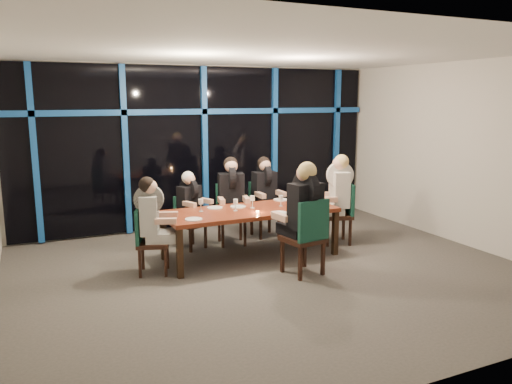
{
  "coord_description": "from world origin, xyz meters",
  "views": [
    {
      "loc": [
        -2.99,
        -5.92,
        2.41
      ],
      "look_at": [
        0.0,
        0.6,
        1.05
      ],
      "focal_mm": 35.0,
      "sensor_mm": 36.0,
      "label": 1
    }
  ],
  "objects_px": {
    "chair_end_left": "(147,237)",
    "chair_far_right": "(263,205)",
    "diner_end_left": "(152,211)",
    "chair_end_right": "(342,210)",
    "wine_bottle": "(313,197)",
    "dining_table": "(250,214)",
    "diner_far_right": "(265,185)",
    "water_pitcher": "(296,202)",
    "chair_far_left": "(188,219)",
    "diner_end_right": "(337,186)",
    "chair_far_mid": "(231,210)",
    "diner_far_left": "(191,199)",
    "diner_far_mid": "(231,188)",
    "diner_near_mid": "(304,202)",
    "chair_near_mid": "(307,233)"
  },
  "relations": [
    {
      "from": "diner_end_right",
      "to": "wine_bottle",
      "type": "relative_size",
      "value": 3.05
    },
    {
      "from": "chair_end_left",
      "to": "wine_bottle",
      "type": "relative_size",
      "value": 2.85
    },
    {
      "from": "chair_far_mid",
      "to": "diner_end_right",
      "type": "distance_m",
      "value": 1.82
    },
    {
      "from": "dining_table",
      "to": "diner_end_right",
      "type": "bearing_deg",
      "value": 3.18
    },
    {
      "from": "dining_table",
      "to": "chair_end_right",
      "type": "distance_m",
      "value": 1.7
    },
    {
      "from": "diner_far_right",
      "to": "diner_near_mid",
      "type": "bearing_deg",
      "value": -101.97
    },
    {
      "from": "diner_far_right",
      "to": "diner_end_left",
      "type": "distance_m",
      "value": 2.48
    },
    {
      "from": "dining_table",
      "to": "chair_far_left",
      "type": "distance_m",
      "value": 1.15
    },
    {
      "from": "diner_end_left",
      "to": "diner_near_mid",
      "type": "bearing_deg",
      "value": -96.63
    },
    {
      "from": "chair_end_right",
      "to": "chair_near_mid",
      "type": "height_order",
      "value": "chair_near_mid"
    },
    {
      "from": "diner_far_right",
      "to": "chair_end_left",
      "type": "bearing_deg",
      "value": -157.12
    },
    {
      "from": "diner_near_mid",
      "to": "chair_end_right",
      "type": "bearing_deg",
      "value": -151.23
    },
    {
      "from": "chair_far_mid",
      "to": "diner_end_right",
      "type": "relative_size",
      "value": 1.0
    },
    {
      "from": "chair_end_left",
      "to": "chair_far_right",
      "type": "bearing_deg",
      "value": -45.3
    },
    {
      "from": "diner_near_mid",
      "to": "water_pitcher",
      "type": "relative_size",
      "value": 5.54
    },
    {
      "from": "chair_far_mid",
      "to": "chair_end_left",
      "type": "bearing_deg",
      "value": -138.5
    },
    {
      "from": "diner_near_mid",
      "to": "wine_bottle",
      "type": "height_order",
      "value": "diner_near_mid"
    },
    {
      "from": "dining_table",
      "to": "wine_bottle",
      "type": "xyz_separation_m",
      "value": [
        1.04,
        -0.09,
        0.19
      ]
    },
    {
      "from": "diner_far_mid",
      "to": "diner_end_left",
      "type": "xyz_separation_m",
      "value": [
        -1.52,
        -0.87,
        -0.06
      ]
    },
    {
      "from": "diner_far_left",
      "to": "wine_bottle",
      "type": "distance_m",
      "value": 1.95
    },
    {
      "from": "chair_near_mid",
      "to": "diner_end_left",
      "type": "bearing_deg",
      "value": -36.37
    },
    {
      "from": "diner_end_left",
      "to": "chair_end_right",
      "type": "bearing_deg",
      "value": -68.54
    },
    {
      "from": "diner_far_mid",
      "to": "chair_end_left",
      "type": "bearing_deg",
      "value": -140.51
    },
    {
      "from": "chair_end_left",
      "to": "wine_bottle",
      "type": "bearing_deg",
      "value": -71.8
    },
    {
      "from": "chair_far_right",
      "to": "chair_near_mid",
      "type": "height_order",
      "value": "chair_near_mid"
    },
    {
      "from": "chair_far_left",
      "to": "chair_end_left",
      "type": "distance_m",
      "value": 1.29
    },
    {
      "from": "chair_far_left",
      "to": "diner_end_left",
      "type": "relative_size",
      "value": 0.95
    },
    {
      "from": "dining_table",
      "to": "diner_far_right",
      "type": "distance_m",
      "value": 1.23
    },
    {
      "from": "dining_table",
      "to": "diner_far_mid",
      "type": "height_order",
      "value": "diner_far_mid"
    },
    {
      "from": "dining_table",
      "to": "chair_end_left",
      "type": "bearing_deg",
      "value": -177.44
    },
    {
      "from": "chair_end_right",
      "to": "water_pitcher",
      "type": "bearing_deg",
      "value": -57.74
    },
    {
      "from": "chair_far_left",
      "to": "diner_near_mid",
      "type": "height_order",
      "value": "diner_near_mid"
    },
    {
      "from": "dining_table",
      "to": "diner_far_right",
      "type": "xyz_separation_m",
      "value": [
        0.72,
        0.98,
        0.23
      ]
    },
    {
      "from": "chair_far_mid",
      "to": "chair_end_left",
      "type": "relative_size",
      "value": 1.07
    },
    {
      "from": "diner_far_left",
      "to": "water_pitcher",
      "type": "relative_size",
      "value": 4.43
    },
    {
      "from": "chair_end_left",
      "to": "diner_end_right",
      "type": "bearing_deg",
      "value": -68.51
    },
    {
      "from": "diner_far_left",
      "to": "diner_end_left",
      "type": "height_order",
      "value": "diner_end_left"
    },
    {
      "from": "chair_near_mid",
      "to": "diner_end_right",
      "type": "distance_m",
      "value": 1.74
    },
    {
      "from": "chair_far_left",
      "to": "diner_far_left",
      "type": "bearing_deg",
      "value": -90.0
    },
    {
      "from": "chair_far_mid",
      "to": "chair_far_right",
      "type": "bearing_deg",
      "value": 28.11
    },
    {
      "from": "diner_far_left",
      "to": "water_pitcher",
      "type": "distance_m",
      "value": 1.7
    },
    {
      "from": "chair_far_left",
      "to": "wine_bottle",
      "type": "distance_m",
      "value": 2.05
    },
    {
      "from": "diner_near_mid",
      "to": "wine_bottle",
      "type": "relative_size",
      "value": 3.21
    },
    {
      "from": "chair_end_right",
      "to": "diner_far_right",
      "type": "relative_size",
      "value": 1.09
    },
    {
      "from": "diner_end_right",
      "to": "dining_table",
      "type": "bearing_deg",
      "value": -69.05
    },
    {
      "from": "chair_near_mid",
      "to": "dining_table",
      "type": "bearing_deg",
      "value": -80.05
    },
    {
      "from": "diner_far_mid",
      "to": "wine_bottle",
      "type": "bearing_deg",
      "value": -27.91
    },
    {
      "from": "chair_far_left",
      "to": "chair_near_mid",
      "type": "distance_m",
      "value": 2.23
    },
    {
      "from": "chair_far_mid",
      "to": "diner_end_left",
      "type": "height_order",
      "value": "diner_end_left"
    },
    {
      "from": "chair_end_left",
      "to": "chair_near_mid",
      "type": "height_order",
      "value": "chair_near_mid"
    }
  ]
}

